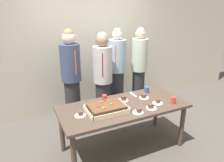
% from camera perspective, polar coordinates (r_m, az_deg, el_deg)
% --- Properties ---
extents(ground_plane, '(12.00, 12.00, 0.00)m').
position_cam_1_polar(ground_plane, '(3.53, 2.86, -17.34)').
color(ground_plane, '#4C4742').
extents(interior_back_panel, '(8.00, 0.12, 3.00)m').
position_cam_1_polar(interior_back_panel, '(4.32, -6.97, 11.40)').
color(interior_back_panel, beige).
rests_on(interior_back_panel, ground_plane).
extents(party_table, '(1.88, 0.82, 0.74)m').
position_cam_1_polar(party_table, '(3.17, 3.06, -7.97)').
color(party_table, '#47382D').
rests_on(party_table, ground_plane).
extents(sheet_cake, '(0.55, 0.41, 0.11)m').
position_cam_1_polar(sheet_cake, '(2.97, -1.48, -7.18)').
color(sheet_cake, beige).
rests_on(sheet_cake, party_table).
extents(plated_slice_near_left, '(0.15, 0.15, 0.07)m').
position_cam_1_polar(plated_slice_near_left, '(3.08, 10.41, -6.92)').
color(plated_slice_near_left, white).
rests_on(plated_slice_near_left, party_table).
extents(plated_slice_near_right, '(0.15, 0.15, 0.08)m').
position_cam_1_polar(plated_slice_near_right, '(3.27, 3.10, -4.88)').
color(plated_slice_near_right, white).
rests_on(plated_slice_near_right, party_table).
extents(plated_slice_far_left, '(0.15, 0.15, 0.06)m').
position_cam_1_polar(plated_slice_far_left, '(2.89, -8.47, -8.86)').
color(plated_slice_far_left, white).
rests_on(plated_slice_far_left, party_table).
extents(plated_slice_far_right, '(0.15, 0.15, 0.07)m').
position_cam_1_polar(plated_slice_far_right, '(3.25, 12.14, -5.62)').
color(plated_slice_far_right, white).
rests_on(plated_slice_far_right, party_table).
extents(plated_slice_center_front, '(0.15, 0.15, 0.07)m').
position_cam_1_polar(plated_slice_center_front, '(2.95, 7.07, -8.11)').
color(plated_slice_center_front, white).
rests_on(plated_slice_center_front, party_table).
extents(plated_slice_center_back, '(0.15, 0.15, 0.07)m').
position_cam_1_polar(plated_slice_center_back, '(3.39, 8.52, -4.18)').
color(plated_slice_center_back, white).
rests_on(plated_slice_center_back, party_table).
extents(drink_cup_nearest, '(0.07, 0.07, 0.10)m').
position_cam_1_polar(drink_cup_nearest, '(3.31, 16.03, -4.94)').
color(drink_cup_nearest, red).
rests_on(drink_cup_nearest, party_table).
extents(drink_cup_middle, '(0.07, 0.07, 0.10)m').
position_cam_1_polar(drink_cup_middle, '(3.60, 9.28, -2.32)').
color(drink_cup_middle, '#2D5199').
rests_on(drink_cup_middle, party_table).
extents(drink_cup_far_end, '(0.07, 0.07, 0.10)m').
position_cam_1_polar(drink_cup_far_end, '(3.25, -2.02, -4.58)').
color(drink_cup_far_end, red).
rests_on(drink_cup_far_end, party_table).
extents(cake_server_utensil, '(0.03, 0.20, 0.01)m').
position_cam_1_polar(cake_server_utensil, '(3.50, 5.66, -3.61)').
color(cake_server_utensil, silver).
rests_on(cake_server_utensil, party_table).
extents(person_serving_front, '(0.34, 0.34, 1.72)m').
position_cam_1_polar(person_serving_front, '(4.13, 1.34, 2.51)').
color(person_serving_front, '#28282D').
rests_on(person_serving_front, ground_plane).
extents(person_green_shirt_behind, '(0.34, 0.34, 1.76)m').
position_cam_1_polar(person_green_shirt_behind, '(3.72, -10.80, 0.60)').
color(person_green_shirt_behind, '#28282D').
rests_on(person_green_shirt_behind, ground_plane).
extents(person_striped_tie_right, '(0.33, 0.33, 1.70)m').
position_cam_1_polar(person_striped_tie_right, '(3.78, -2.47, 0.69)').
color(person_striped_tie_right, '#28282D').
rests_on(person_striped_tie_right, ground_plane).
extents(person_far_right_suit, '(0.31, 0.31, 1.72)m').
position_cam_1_polar(person_far_right_suit, '(4.38, 7.22, 3.44)').
color(person_far_right_suit, '#28282D').
rests_on(person_far_right_suit, ground_plane).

